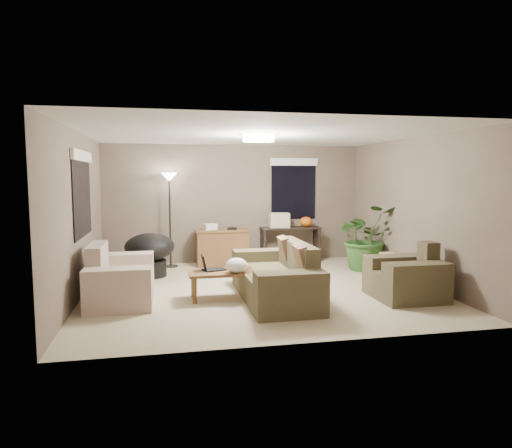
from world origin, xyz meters
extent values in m
plane|color=#C4B691|center=(0.00, 0.00, 0.00)|extent=(5.50, 5.50, 0.00)
plane|color=white|center=(0.00, 0.00, 2.50)|extent=(5.50, 5.50, 0.00)
plane|color=#726254|center=(0.00, 2.50, 1.25)|extent=(5.50, 0.00, 5.50)
plane|color=#726254|center=(0.00, -2.50, 1.25)|extent=(5.50, 0.00, 5.50)
plane|color=#726254|center=(-2.75, 0.00, 1.25)|extent=(0.00, 5.00, 5.00)
plane|color=#726254|center=(2.75, 0.00, 1.25)|extent=(0.00, 5.00, 5.00)
cube|color=brown|center=(0.11, -0.63, 0.21)|extent=(0.95, 1.48, 0.42)
cube|color=brown|center=(0.48, -0.63, 0.64)|extent=(0.22, 1.48, 0.43)
cube|color=#4B452D|center=(0.11, -1.55, 0.30)|extent=(0.95, 0.36, 0.60)
cube|color=#4B452D|center=(0.11, 0.29, 0.30)|extent=(0.95, 0.36, 0.60)
cube|color=#8C7251|center=(0.41, -1.08, 0.65)|extent=(0.25, 0.46, 0.47)
cube|color=#8C7251|center=(0.41, -0.18, 0.65)|extent=(0.27, 0.47, 0.47)
cube|color=beige|center=(-2.13, -0.24, 0.21)|extent=(0.90, 0.88, 0.42)
cube|color=beige|center=(-2.47, -0.24, 0.64)|extent=(0.22, 0.88, 0.43)
cube|color=beige|center=(-2.13, -0.86, 0.30)|extent=(0.90, 0.36, 0.60)
cube|color=beige|center=(-2.13, 0.38, 0.30)|extent=(0.90, 0.36, 0.60)
cube|color=#453E29|center=(2.06, -1.00, 0.21)|extent=(0.95, 0.28, 0.42)
cube|color=#453E29|center=(2.43, -1.00, 0.64)|extent=(0.22, 0.28, 0.43)
cube|color=brown|center=(2.06, -1.32, 0.30)|extent=(0.95, 0.36, 0.60)
cube|color=brown|center=(2.06, -0.68, 0.30)|extent=(0.95, 0.36, 0.60)
cube|color=brown|center=(-0.66, -0.48, 0.40)|extent=(1.00, 0.55, 0.04)
cylinder|color=brown|center=(-1.08, -0.68, 0.19)|extent=(0.06, 0.06, 0.38)
cylinder|color=brown|center=(-0.24, -0.68, 0.19)|extent=(0.06, 0.06, 0.38)
cylinder|color=brown|center=(-1.08, -0.28, 0.19)|extent=(0.06, 0.06, 0.38)
cylinder|color=brown|center=(-0.24, -0.28, 0.19)|extent=(0.06, 0.06, 0.38)
cube|color=black|center=(-0.76, -0.38, 0.43)|extent=(0.39, 0.32, 0.02)
cube|color=black|center=(-0.92, -0.38, 0.55)|extent=(0.07, 0.23, 0.22)
ellipsoid|color=white|center=(-0.46, -0.63, 0.53)|extent=(0.41, 0.39, 0.22)
cube|color=brown|center=(-0.33, 2.09, 0.35)|extent=(1.05, 0.45, 0.71)
cube|color=brown|center=(-0.33, 2.09, 0.73)|extent=(1.10, 0.50, 0.04)
cube|color=silver|center=(-0.58, 2.09, 0.81)|extent=(0.30, 0.26, 0.12)
cube|color=black|center=(-0.13, 2.04, 0.77)|extent=(0.23, 0.26, 0.04)
cube|color=black|center=(1.16, 2.23, 0.73)|extent=(1.30, 0.40, 0.04)
cube|color=black|center=(0.56, 2.23, 0.35)|extent=(0.05, 0.38, 0.71)
cube|color=black|center=(1.76, 2.23, 0.35)|extent=(0.05, 0.38, 0.71)
cube|color=black|center=(1.16, 2.23, 0.15)|extent=(1.25, 0.36, 0.03)
ellipsoid|color=orange|center=(1.51, 2.23, 0.86)|extent=(0.31, 0.31, 0.22)
cube|color=beige|center=(0.91, 2.23, 0.90)|extent=(0.42, 0.33, 0.31)
cylinder|color=black|center=(-1.77, 1.32, 0.15)|extent=(0.60, 0.60, 0.30)
ellipsoid|color=black|center=(-1.77, 1.32, 0.55)|extent=(1.16, 1.16, 0.50)
cylinder|color=black|center=(-1.38, 2.16, 0.01)|extent=(0.28, 0.28, 0.02)
cylinder|color=black|center=(-1.38, 2.16, 0.90)|extent=(0.04, 0.04, 1.78)
cone|color=white|center=(-1.38, 2.16, 1.82)|extent=(0.32, 0.32, 0.18)
cylinder|color=white|center=(0.00, 0.00, 2.44)|extent=(0.50, 0.50, 0.10)
imported|color=#2D5923|center=(2.40, 1.11, 0.50)|extent=(1.16, 1.29, 1.01)
cube|color=tan|center=(2.35, 0.12, 0.01)|extent=(0.32, 0.32, 0.03)
cylinder|color=tan|center=(2.35, 0.12, 0.25)|extent=(0.12, 0.12, 0.44)
cube|color=tan|center=(2.35, 0.12, 0.48)|extent=(0.22, 0.22, 0.03)
cube|color=black|center=(-2.73, 0.30, 1.55)|extent=(0.01, 1.50, 1.30)
cube|color=white|center=(-2.71, 0.30, 2.15)|extent=(0.05, 1.56, 0.16)
cube|color=black|center=(1.30, 2.48, 1.55)|extent=(1.00, 0.01, 1.30)
cube|color=white|center=(1.30, 2.46, 2.15)|extent=(1.06, 0.05, 0.16)
camera|label=1|loc=(-1.49, -7.17, 1.84)|focal=32.00mm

